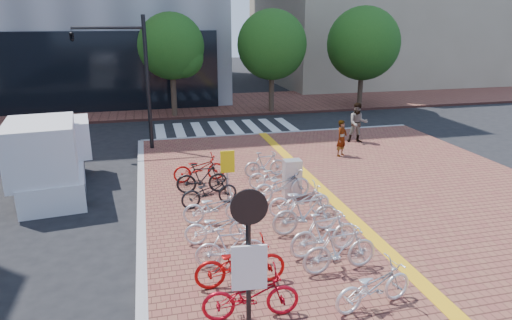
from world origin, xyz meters
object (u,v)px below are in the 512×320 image
object	(u,v)px
bike_9	(340,249)
bike_14	(274,176)
bike_6	(202,178)
pedestrian_a	(342,138)
bike_3	(218,227)
notice_sign	(249,258)
yellow_sign	(227,166)
bike_2	(230,247)
pedestrian_b	(358,123)
bike_7	(199,168)
traffic_light_pole	(113,59)
bike_8	(374,286)
utility_box	(292,178)
box_truck	(52,158)
bike_1	(240,263)
bike_5	(209,191)
bike_12	(299,200)
bike_15	(265,164)
bike_13	(282,185)
bike_10	(324,233)
bike_0	(251,295)
bike_11	(306,213)
bike_4	(215,207)

from	to	relation	value
bike_9	bike_14	bearing A→B (deg)	-4.58
bike_6	pedestrian_a	bearing A→B (deg)	-59.65
bike_3	bike_14	bearing A→B (deg)	-32.06
bike_3	notice_sign	world-z (taller)	notice_sign
bike_9	yellow_sign	size ratio (longest dim) A/B	1.12
bike_2	pedestrian_b	xyz separation A→B (m)	(7.84, 9.64, 0.43)
bike_7	traffic_light_pole	world-z (taller)	traffic_light_pole
traffic_light_pole	yellow_sign	bearing A→B (deg)	-62.75
pedestrian_a	bike_8	bearing A→B (deg)	-143.51
notice_sign	bike_9	bearing A→B (deg)	41.51
utility_box	notice_sign	size ratio (longest dim) A/B	0.39
bike_2	notice_sign	size ratio (longest dim) A/B	0.53
box_truck	bike_3	bearing A→B (deg)	-47.57
utility_box	bike_1	bearing A→B (deg)	-119.87
bike_5	bike_7	bearing A→B (deg)	-10.85
bike_6	utility_box	bearing A→B (deg)	-103.79
bike_12	notice_sign	size ratio (longest dim) A/B	0.59
bike_3	pedestrian_b	size ratio (longest dim) A/B	0.94
bike_12	bike_9	bearing A→B (deg)	178.17
bike_1	bike_12	size ratio (longest dim) A/B	1.07
bike_15	traffic_light_pole	bearing A→B (deg)	43.89
bike_7	bike_13	xyz separation A→B (m)	(2.33, -2.46, 0.04)
pedestrian_b	bike_13	bearing A→B (deg)	-116.14
bike_9	box_truck	size ratio (longest dim) A/B	0.39
pedestrian_b	utility_box	distance (m)	7.69
bike_5	traffic_light_pole	bearing A→B (deg)	10.31
bike_8	bike_1	bearing A→B (deg)	48.69
bike_10	bike_3	bearing A→B (deg)	54.22
notice_sign	bike_0	bearing A→B (deg)	75.88
bike_8	bike_3	bearing A→B (deg)	25.52
bike_3	bike_14	distance (m)	4.27
bike_8	pedestrian_b	size ratio (longest dim) A/B	0.97
utility_box	bike_0	bearing A→B (deg)	-115.01
utility_box	box_truck	xyz separation A→B (m)	(-7.65, 2.59, 0.47)
bike_7	pedestrian_b	size ratio (longest dim) A/B	1.00
bike_11	bike_1	bearing A→B (deg)	128.87
bike_1	bike_0	bearing A→B (deg)	178.29
bike_6	bike_13	distance (m)	2.69
bike_13	traffic_light_pole	world-z (taller)	traffic_light_pole
bike_2	yellow_sign	world-z (taller)	yellow_sign
box_truck	bike_13	bearing A→B (deg)	-21.83
bike_2	bike_5	world-z (taller)	bike_2
pedestrian_b	yellow_sign	bearing A→B (deg)	-125.87
bike_3	bike_6	bearing A→B (deg)	2.48
bike_2	bike_5	distance (m)	3.71
bike_1	pedestrian_b	bearing A→B (deg)	-36.57
bike_5	yellow_sign	size ratio (longest dim) A/B	1.10
bike_3	bike_8	world-z (taller)	bike_8
bike_10	pedestrian_a	distance (m)	8.66
bike_7	bike_4	bearing A→B (deg)	175.50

